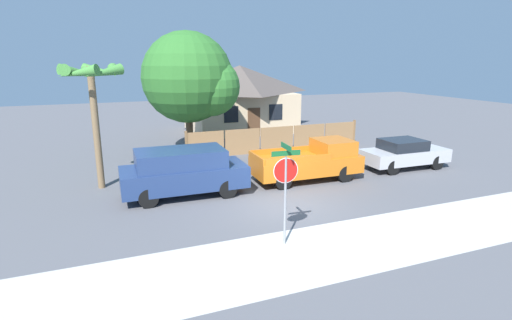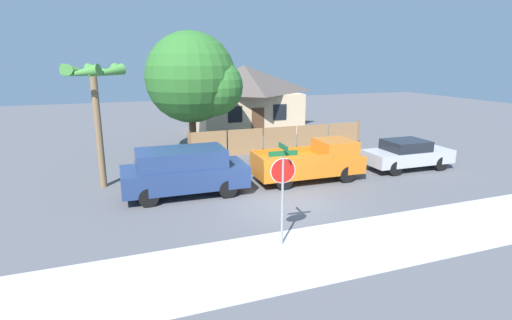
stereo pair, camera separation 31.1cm
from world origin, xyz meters
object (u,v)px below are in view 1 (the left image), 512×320
at_px(parked_sedan, 404,153).
at_px(stop_sign, 286,178).
at_px(house, 240,97).
at_px(palm_tree, 91,83).
at_px(oak_tree, 192,79).
at_px(orange_pickup, 311,161).
at_px(red_suv, 183,171).

xyz_separation_m(parked_sedan, stop_sign, (-9.10, -5.36, 1.26)).
bearing_deg(stop_sign, house, 79.49).
xyz_separation_m(palm_tree, parked_sedan, (13.97, -2.25, -3.61)).
height_order(oak_tree, parked_sedan, oak_tree).
bearing_deg(house, orange_pickup, -95.80).
height_order(house, red_suv, house).
height_order(oak_tree, palm_tree, oak_tree).
relative_size(red_suv, orange_pickup, 1.01).
bearing_deg(parked_sedan, red_suv, -178.72).
bearing_deg(oak_tree, stop_sign, -91.16).
relative_size(house, red_suv, 1.62).
xyz_separation_m(orange_pickup, stop_sign, (-3.88, -5.35, 1.16)).
xyz_separation_m(red_suv, parked_sedan, (10.94, 0.00, -0.25)).
bearing_deg(oak_tree, palm_tree, -137.38).
xyz_separation_m(oak_tree, red_suv, (-2.09, -6.96, -3.16)).
distance_m(house, palm_tree, 15.03).
distance_m(oak_tree, palm_tree, 6.96).
bearing_deg(red_suv, parked_sedan, 1.28).
height_order(orange_pickup, stop_sign, stop_sign).
bearing_deg(oak_tree, house, 51.52).
xyz_separation_m(palm_tree, orange_pickup, (8.75, -2.25, -3.52)).
xyz_separation_m(house, stop_sign, (-5.22, -18.58, -0.47)).
bearing_deg(red_suv, house, 63.17).
distance_m(house, parked_sedan, 13.89).
distance_m(red_suv, parked_sedan, 10.94).
distance_m(palm_tree, parked_sedan, 14.60).
bearing_deg(orange_pickup, red_suv, -178.78).
bearing_deg(house, red_suv, -118.11).
relative_size(oak_tree, parked_sedan, 1.58).
relative_size(oak_tree, palm_tree, 1.33).
height_order(oak_tree, red_suv, oak_tree).
height_order(house, parked_sedan, house).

